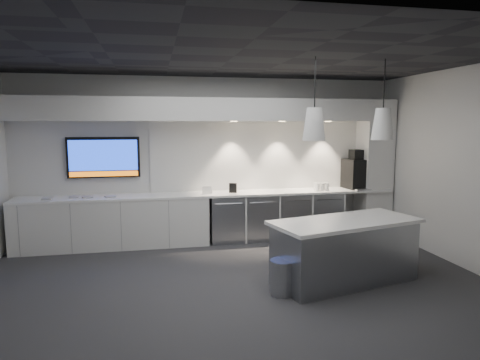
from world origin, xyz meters
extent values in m
plane|color=#2D2D2F|center=(0.00, 0.00, 0.00)|extent=(7.00, 7.00, 0.00)
plane|color=black|center=(0.00, 0.00, 3.00)|extent=(7.00, 7.00, 0.00)
plane|color=silver|center=(0.00, 2.50, 1.50)|extent=(7.00, 0.00, 7.00)
plane|color=silver|center=(0.00, -2.50, 1.50)|extent=(7.00, 0.00, 7.00)
plane|color=silver|center=(3.50, 0.00, 1.50)|extent=(0.00, 7.00, 7.00)
cube|color=white|center=(0.00, 2.17, 0.88)|extent=(6.80, 0.65, 0.04)
cube|color=silver|center=(-1.75, 2.17, 0.43)|extent=(3.30, 0.63, 0.86)
cube|color=gray|center=(0.25, 2.17, 0.42)|extent=(0.60, 0.61, 0.85)
cube|color=gray|center=(0.88, 2.17, 0.42)|extent=(0.60, 0.61, 0.85)
cube|color=gray|center=(1.51, 2.17, 0.42)|extent=(0.60, 0.61, 0.85)
cube|color=gray|center=(2.14, 2.17, 0.42)|extent=(0.60, 0.61, 0.85)
cube|color=silver|center=(1.20, 2.48, 1.55)|extent=(4.60, 0.03, 1.30)
cube|color=silver|center=(0.00, 2.20, 2.40)|extent=(6.90, 0.60, 0.40)
cube|color=silver|center=(3.20, 2.20, 1.30)|extent=(0.55, 0.55, 2.60)
cube|color=black|center=(-1.90, 2.45, 1.56)|extent=(1.25, 0.06, 0.72)
cube|color=#1331B2|center=(-1.90, 2.42, 1.60)|extent=(1.17, 0.00, 0.54)
cube|color=orange|center=(-1.90, 2.42, 1.27)|extent=(1.17, 0.00, 0.09)
cube|color=gray|center=(1.50, -0.18, 0.41)|extent=(2.07, 1.22, 0.81)
cube|color=white|center=(1.50, -0.18, 0.84)|extent=(2.18, 1.34, 0.05)
cylinder|color=gray|center=(0.53, -0.45, 0.22)|extent=(0.39, 0.39, 0.45)
cube|color=black|center=(2.83, 2.20, 1.18)|extent=(0.46, 0.50, 0.57)
cube|color=black|center=(2.83, 2.20, 1.56)|extent=(0.25, 0.25, 0.19)
cube|color=gray|center=(2.83, 1.95, 0.92)|extent=(0.33, 0.23, 0.03)
cube|color=black|center=(0.37, 2.13, 0.99)|extent=(0.14, 0.05, 0.18)
cube|color=white|center=(-0.10, 2.10, 0.97)|extent=(0.18, 0.03, 0.14)
cube|color=#989898|center=(-2.79, 2.08, 0.91)|extent=(0.17, 0.17, 0.02)
cube|color=#989898|center=(-2.38, 2.17, 0.91)|extent=(0.18, 0.18, 0.02)
cube|color=#989898|center=(-2.16, 2.11, 0.91)|extent=(0.20, 0.20, 0.02)
cube|color=#989898|center=(-1.78, 2.09, 0.91)|extent=(0.20, 0.20, 0.02)
cone|color=silver|center=(1.02, -0.18, 2.15)|extent=(0.30, 0.30, 0.42)
cylinder|color=black|center=(1.02, -0.18, 2.71)|extent=(0.02, 0.02, 0.70)
cone|color=silver|center=(1.98, -0.18, 2.15)|extent=(0.30, 0.30, 0.42)
cylinder|color=black|center=(1.98, -0.18, 2.71)|extent=(0.02, 0.02, 0.70)
camera|label=1|loc=(-1.03, -5.44, 2.16)|focal=32.00mm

